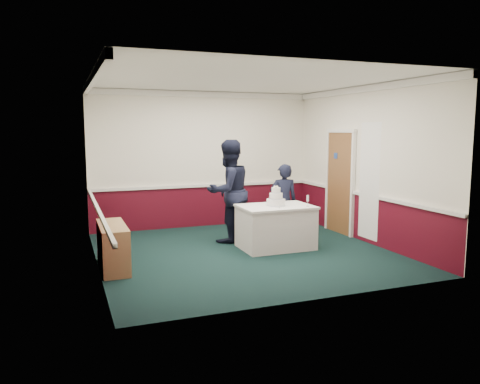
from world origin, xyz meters
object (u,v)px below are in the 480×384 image
object	(u,v)px
person_man	(229,191)
person_woman	(284,202)
sideboard	(113,247)
wedding_cake	(276,200)
cake_table	(276,227)
champagne_flute	(308,199)
cake_knife	(279,207)

from	to	relation	value
person_man	person_woman	distance (m)	1.12
sideboard	wedding_cake	xyz separation A→B (m)	(2.92, 0.26, 0.55)
cake_table	wedding_cake	bearing A→B (deg)	90.00
champagne_flute	person_man	xyz separation A→B (m)	(-1.13, 1.08, 0.06)
cake_table	champagne_flute	xyz separation A→B (m)	(0.50, -0.28, 0.53)
cake_table	person_man	size ratio (longest dim) A/B	0.67
cake_knife	person_woman	xyz separation A→B (m)	(0.48, 0.80, -0.04)
sideboard	wedding_cake	distance (m)	2.99
wedding_cake	champagne_flute	size ratio (longest dim) A/B	1.78
sideboard	cake_knife	distance (m)	2.93
cake_table	champagne_flute	distance (m)	0.78
wedding_cake	person_man	xyz separation A→B (m)	(-0.63, 0.80, 0.09)
wedding_cake	person_woman	xyz separation A→B (m)	(0.45, 0.60, -0.15)
cake_table	cake_knife	distance (m)	0.44
sideboard	person_man	distance (m)	2.61
cake_table	champagne_flute	size ratio (longest dim) A/B	6.44
champagne_flute	person_man	bearing A→B (deg)	136.39
sideboard	cake_table	distance (m)	2.94
sideboard	person_man	bearing A→B (deg)	24.77
sideboard	wedding_cake	size ratio (longest dim) A/B	3.30
person_man	person_woman	size ratio (longest dim) A/B	1.32
sideboard	person_woman	distance (m)	3.51
champagne_flute	person_man	world-z (taller)	person_man
champagne_flute	person_woman	world-z (taller)	person_woman
champagne_flute	person_woman	xyz separation A→B (m)	(-0.05, 0.88, -0.18)
cake_knife	champagne_flute	bearing A→B (deg)	13.03
cake_knife	person_woman	distance (m)	0.93
sideboard	champagne_flute	world-z (taller)	champagne_flute
cake_table	person_woman	distance (m)	0.83
sideboard	cake_knife	size ratio (longest dim) A/B	5.45
sideboard	cake_knife	bearing A→B (deg)	1.22
person_man	champagne_flute	bearing A→B (deg)	116.66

